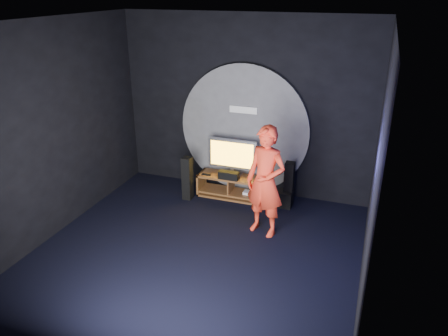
# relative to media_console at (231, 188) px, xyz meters

# --- Properties ---
(floor) EXTENTS (5.00, 5.00, 0.00)m
(floor) POSITION_rel_media_console_xyz_m (0.12, -2.05, -0.20)
(floor) COLOR black
(floor) RESTS_ON ground
(back_wall) EXTENTS (5.00, 0.04, 3.50)m
(back_wall) POSITION_rel_media_console_xyz_m (0.12, 0.45, 1.55)
(back_wall) COLOR black
(back_wall) RESTS_ON ground
(front_wall) EXTENTS (5.00, 0.04, 3.50)m
(front_wall) POSITION_rel_media_console_xyz_m (0.12, -4.55, 1.55)
(front_wall) COLOR black
(front_wall) RESTS_ON ground
(left_wall) EXTENTS (0.04, 5.00, 3.50)m
(left_wall) POSITION_rel_media_console_xyz_m (-2.38, -2.05, 1.55)
(left_wall) COLOR black
(left_wall) RESTS_ON ground
(right_wall) EXTENTS (0.04, 5.00, 3.50)m
(right_wall) POSITION_rel_media_console_xyz_m (2.62, -2.05, 1.55)
(right_wall) COLOR black
(right_wall) RESTS_ON ground
(ceiling) EXTENTS (5.00, 5.00, 0.01)m
(ceiling) POSITION_rel_media_console_xyz_m (0.12, -2.05, 3.31)
(ceiling) COLOR black
(ceiling) RESTS_ON back_wall
(wall_disc_panel) EXTENTS (2.60, 0.11, 2.60)m
(wall_disc_panel) POSITION_rel_media_console_xyz_m (0.12, 0.39, 1.11)
(wall_disc_panel) COLOR #515156
(wall_disc_panel) RESTS_ON ground
(media_console) EXTENTS (1.31, 0.45, 0.45)m
(media_console) POSITION_rel_media_console_xyz_m (0.00, 0.00, 0.00)
(media_console) COLOR brown
(media_console) RESTS_ON ground
(tv) EXTENTS (0.97, 0.22, 0.74)m
(tv) POSITION_rel_media_console_xyz_m (-0.01, 0.07, 0.66)
(tv) COLOR #B8B8C0
(tv) RESTS_ON media_console
(center_speaker) EXTENTS (0.40, 0.15, 0.15)m
(center_speaker) POSITION_rel_media_console_xyz_m (-0.01, -0.15, 0.33)
(center_speaker) COLOR black
(center_speaker) RESTS_ON media_console
(remote) EXTENTS (0.18, 0.05, 0.02)m
(remote) POSITION_rel_media_console_xyz_m (-0.48, -0.12, 0.27)
(remote) COLOR black
(remote) RESTS_ON media_console
(tower_speaker_left) EXTENTS (0.18, 0.19, 0.88)m
(tower_speaker_left) POSITION_rel_media_console_xyz_m (-0.79, -0.36, 0.24)
(tower_speaker_left) COLOR black
(tower_speaker_left) RESTS_ON ground
(tower_speaker_right) EXTENTS (0.18, 0.19, 0.88)m
(tower_speaker_right) POSITION_rel_media_console_xyz_m (1.14, 0.04, 0.24)
(tower_speaker_right) COLOR black
(tower_speaker_right) RESTS_ON ground
(subwoofer) EXTENTS (0.28, 0.28, 0.31)m
(subwoofer) POSITION_rel_media_console_xyz_m (1.10, -0.04, -0.04)
(subwoofer) COLOR black
(subwoofer) RESTS_ON ground
(player) EXTENTS (0.80, 0.64, 1.90)m
(player) POSITION_rel_media_console_xyz_m (0.96, -1.10, 0.76)
(player) COLOR #F83A21
(player) RESTS_ON ground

